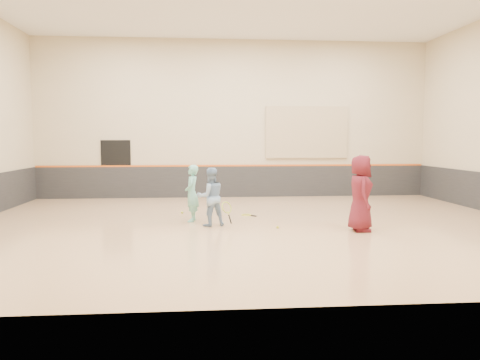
{
  "coord_description": "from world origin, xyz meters",
  "views": [
    {
      "loc": [
        -1.31,
        -11.97,
        2.24
      ],
      "look_at": [
        -0.27,
        0.4,
        1.15
      ],
      "focal_mm": 35.0,
      "sensor_mm": 36.0,
      "label": 1
    }
  ],
  "objects": [
    {
      "name": "doorway",
      "position": [
        -4.5,
        5.98,
        1.1
      ],
      "size": [
        1.1,
        0.05,
        2.2
      ],
      "primitive_type": "cube",
      "color": "black",
      "rests_on": "floor"
    },
    {
      "name": "accent_stripe",
      "position": [
        0.0,
        5.96,
        1.22
      ],
      "size": [
        14.9,
        0.03,
        0.06
      ],
      "primitive_type": "cube",
      "color": "#D85914",
      "rests_on": "wall_back"
    },
    {
      "name": "instructor",
      "position": [
        -1.07,
        -0.01,
        0.75
      ],
      "size": [
        0.86,
        0.75,
        1.51
      ],
      "primitive_type": "imported",
      "rotation": [
        0.0,
        0.0,
        3.42
      ],
      "color": "#7F9FC5",
      "rests_on": "floor"
    },
    {
      "name": "girl",
      "position": [
        -1.55,
        0.7,
        0.77
      ],
      "size": [
        0.42,
        0.59,
        1.54
      ],
      "primitive_type": "imported",
      "rotation": [
        0.0,
        0.0,
        -1.66
      ],
      "color": "#70C3B1",
      "rests_on": "floor"
    },
    {
      "name": "room",
      "position": [
        0.0,
        0.0,
        0.81
      ],
      "size": [
        15.04,
        12.04,
        6.22
      ],
      "color": "tan",
      "rests_on": "ground"
    },
    {
      "name": "ball_under_racket",
      "position": [
        0.6,
        -0.51,
        0.03
      ],
      "size": [
        0.07,
        0.07,
        0.07
      ],
      "primitive_type": "sphere",
      "color": "gold",
      "rests_on": "floor"
    },
    {
      "name": "wainscot_back",
      "position": [
        0.0,
        5.97,
        0.6
      ],
      "size": [
        14.9,
        0.04,
        1.2
      ],
      "primitive_type": "cube",
      "color": "#232326",
      "rests_on": "floor"
    },
    {
      "name": "acoustic_panel",
      "position": [
        2.8,
        5.95,
        2.5
      ],
      "size": [
        3.2,
        0.08,
        2.0
      ],
      "primitive_type": "cube",
      "color": "tan",
      "rests_on": "wall_back"
    },
    {
      "name": "young_man",
      "position": [
        2.56,
        -0.97,
        0.93
      ],
      "size": [
        0.71,
        0.98,
        1.85
      ],
      "primitive_type": "imported",
      "rotation": [
        0.0,
        0.0,
        1.44
      ],
      "color": "#59151F",
      "rests_on": "floor"
    },
    {
      "name": "ball_beside_spare",
      "position": [
        -1.88,
        2.05,
        0.03
      ],
      "size": [
        0.07,
        0.07,
        0.07
      ],
      "primitive_type": "sphere",
      "color": "gold",
      "rests_on": "floor"
    },
    {
      "name": "ball_in_hand",
      "position": [
        2.66,
        -1.04,
        1.2
      ],
      "size": [
        0.07,
        0.07,
        0.07
      ],
      "primitive_type": "sphere",
      "color": "yellow",
      "rests_on": "young_man"
    },
    {
      "name": "held_racket",
      "position": [
        -0.67,
        -0.41,
        0.53
      ],
      "size": [
        0.3,
        0.3,
        0.65
      ],
      "primitive_type": null,
      "color": "#A6BD29",
      "rests_on": "instructor"
    },
    {
      "name": "spare_racket",
      "position": [
        0.02,
        1.58,
        0.02
      ],
      "size": [
        0.65,
        0.65,
        0.04
      ],
      "primitive_type": null,
      "color": "#C3D32E",
      "rests_on": "floor"
    }
  ]
}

